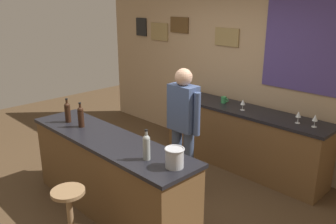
{
  "coord_description": "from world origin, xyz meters",
  "views": [
    {
      "loc": [
        3.05,
        -2.45,
        2.4
      ],
      "look_at": [
        0.09,
        0.45,
        1.05
      ],
      "focal_mm": 37.63,
      "sensor_mm": 36.0,
      "label": 1
    }
  ],
  "objects_px": {
    "wine_bottle_a": "(68,112)",
    "wine_bottle_b": "(81,116)",
    "wine_glass_b": "(299,115)",
    "wine_glass_c": "(315,118)",
    "ice_bucket": "(175,157)",
    "wine_bottle_c": "(146,146)",
    "wine_glass_a": "(243,103)",
    "coffee_mug": "(224,100)",
    "bartender": "(183,124)",
    "bar_stool": "(70,211)"
  },
  "relations": [
    {
      "from": "bartender",
      "to": "ice_bucket",
      "type": "height_order",
      "value": "bartender"
    },
    {
      "from": "wine_glass_a",
      "to": "wine_glass_b",
      "type": "distance_m",
      "value": 0.79
    },
    {
      "from": "ice_bucket",
      "to": "wine_glass_c",
      "type": "relative_size",
      "value": 1.21
    },
    {
      "from": "wine_glass_b",
      "to": "wine_glass_c",
      "type": "xyz_separation_m",
      "value": [
        0.21,
        0.01,
        0.0
      ]
    },
    {
      "from": "bartender",
      "to": "wine_bottle_b",
      "type": "xyz_separation_m",
      "value": [
        -0.81,
        -0.92,
        0.12
      ]
    },
    {
      "from": "ice_bucket",
      "to": "wine_glass_b",
      "type": "distance_m",
      "value": 2.0
    },
    {
      "from": "wine_bottle_b",
      "to": "ice_bucket",
      "type": "relative_size",
      "value": 1.63
    },
    {
      "from": "wine_bottle_a",
      "to": "wine_bottle_b",
      "type": "bearing_deg",
      "value": 5.25
    },
    {
      "from": "bar_stool",
      "to": "wine_glass_c",
      "type": "height_order",
      "value": "wine_glass_c"
    },
    {
      "from": "bartender",
      "to": "coffee_mug",
      "type": "xyz_separation_m",
      "value": [
        -0.27,
        1.18,
        0.01
      ]
    },
    {
      "from": "bartender",
      "to": "wine_glass_b",
      "type": "distance_m",
      "value": 1.45
    },
    {
      "from": "wine_glass_b",
      "to": "bartender",
      "type": "bearing_deg",
      "value": -129.57
    },
    {
      "from": "wine_bottle_a",
      "to": "wine_bottle_b",
      "type": "height_order",
      "value": "same"
    },
    {
      "from": "wine_bottle_c",
      "to": "wine_glass_c",
      "type": "xyz_separation_m",
      "value": [
        0.72,
        2.08,
        -0.05
      ]
    },
    {
      "from": "bartender",
      "to": "ice_bucket",
      "type": "bearing_deg",
      "value": -50.69
    },
    {
      "from": "wine_bottle_b",
      "to": "wine_bottle_c",
      "type": "relative_size",
      "value": 1.0
    },
    {
      "from": "ice_bucket",
      "to": "wine_glass_c",
      "type": "xyz_separation_m",
      "value": [
        0.41,
        2.0,
        -0.01
      ]
    },
    {
      "from": "wine_bottle_a",
      "to": "wine_glass_c",
      "type": "height_order",
      "value": "wine_bottle_a"
    },
    {
      "from": "wine_bottle_b",
      "to": "wine_glass_c",
      "type": "height_order",
      "value": "wine_bottle_b"
    },
    {
      "from": "wine_glass_b",
      "to": "wine_glass_a",
      "type": "bearing_deg",
      "value": -177.05
    },
    {
      "from": "wine_bottle_b",
      "to": "coffee_mug",
      "type": "relative_size",
      "value": 2.45
    },
    {
      "from": "bartender",
      "to": "wine_bottle_c",
      "type": "xyz_separation_m",
      "value": [
        0.41,
        -0.95,
        0.12
      ]
    },
    {
      "from": "wine_glass_c",
      "to": "ice_bucket",
      "type": "bearing_deg",
      "value": -101.69
    },
    {
      "from": "bartender",
      "to": "wine_glass_a",
      "type": "bearing_deg",
      "value": 83.06
    },
    {
      "from": "bartender",
      "to": "ice_bucket",
      "type": "xyz_separation_m",
      "value": [
        0.72,
        -0.87,
        0.08
      ]
    },
    {
      "from": "ice_bucket",
      "to": "wine_glass_a",
      "type": "xyz_separation_m",
      "value": [
        -0.58,
        1.95,
        -0.01
      ]
    },
    {
      "from": "wine_bottle_c",
      "to": "ice_bucket",
      "type": "distance_m",
      "value": 0.31
    },
    {
      "from": "bartender",
      "to": "wine_bottle_b",
      "type": "bearing_deg",
      "value": -131.4
    },
    {
      "from": "wine_bottle_b",
      "to": "wine_glass_a",
      "type": "bearing_deg",
      "value": 64.76
    },
    {
      "from": "wine_glass_a",
      "to": "wine_glass_c",
      "type": "relative_size",
      "value": 1.0
    },
    {
      "from": "wine_glass_a",
      "to": "coffee_mug",
      "type": "xyz_separation_m",
      "value": [
        -0.4,
        0.1,
        -0.06
      ]
    },
    {
      "from": "wine_bottle_a",
      "to": "ice_bucket",
      "type": "relative_size",
      "value": 1.63
    },
    {
      "from": "wine_bottle_c",
      "to": "wine_glass_a",
      "type": "relative_size",
      "value": 1.97
    },
    {
      "from": "bartender",
      "to": "wine_bottle_c",
      "type": "bearing_deg",
      "value": -66.38
    },
    {
      "from": "ice_bucket",
      "to": "wine_glass_a",
      "type": "height_order",
      "value": "ice_bucket"
    },
    {
      "from": "wine_glass_b",
      "to": "coffee_mug",
      "type": "distance_m",
      "value": 1.2
    },
    {
      "from": "wine_bottle_b",
      "to": "wine_glass_b",
      "type": "xyz_separation_m",
      "value": [
        1.73,
        2.04,
        -0.05
      ]
    },
    {
      "from": "wine_bottle_a",
      "to": "wine_glass_c",
      "type": "relative_size",
      "value": 1.97
    },
    {
      "from": "wine_bottle_c",
      "to": "wine_glass_c",
      "type": "height_order",
      "value": "wine_bottle_c"
    },
    {
      "from": "ice_bucket",
      "to": "coffee_mug",
      "type": "distance_m",
      "value": 2.28
    },
    {
      "from": "ice_bucket",
      "to": "wine_glass_b",
      "type": "relative_size",
      "value": 1.21
    },
    {
      "from": "bar_stool",
      "to": "coffee_mug",
      "type": "bearing_deg",
      "value": 95.95
    },
    {
      "from": "wine_glass_a",
      "to": "wine_glass_c",
      "type": "xyz_separation_m",
      "value": [
        1.0,
        0.05,
        0.0
      ]
    },
    {
      "from": "bar_stool",
      "to": "wine_bottle_a",
      "type": "height_order",
      "value": "wine_bottle_a"
    },
    {
      "from": "wine_bottle_a",
      "to": "wine_glass_a",
      "type": "xyz_separation_m",
      "value": [
        1.21,
        2.02,
        -0.05
      ]
    },
    {
      "from": "wine_glass_a",
      "to": "wine_glass_b",
      "type": "height_order",
      "value": "same"
    },
    {
      "from": "wine_bottle_c",
      "to": "ice_bucket",
      "type": "height_order",
      "value": "wine_bottle_c"
    },
    {
      "from": "bartender",
      "to": "wine_glass_b",
      "type": "height_order",
      "value": "bartender"
    },
    {
      "from": "wine_bottle_c",
      "to": "wine_glass_c",
      "type": "relative_size",
      "value": 1.97
    },
    {
      "from": "wine_bottle_c",
      "to": "coffee_mug",
      "type": "height_order",
      "value": "wine_bottle_c"
    }
  ]
}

